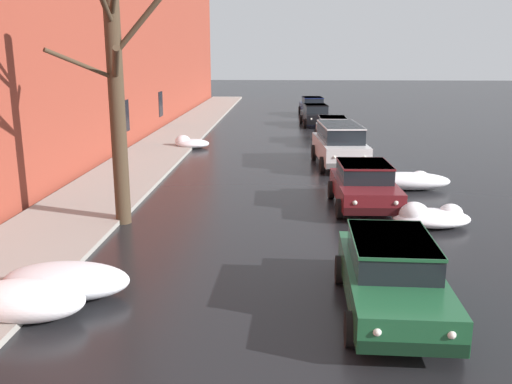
# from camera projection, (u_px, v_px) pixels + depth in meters

# --- Properties ---
(left_sidewalk_slab) EXTENTS (3.19, 80.00, 0.13)m
(left_sidewalk_slab) POSITION_uv_depth(u_px,v_px,m) (129.00, 173.00, 22.60)
(left_sidewalk_slab) COLOR gray
(left_sidewalk_slab) RESTS_ON ground
(brick_townhouse_facade) EXTENTS (0.63, 80.00, 11.07)m
(brick_townhouse_facade) POSITION_uv_depth(u_px,v_px,m) (67.00, 33.00, 21.38)
(brick_townhouse_facade) COLOR brown
(brick_townhouse_facade) RESTS_ON ground
(snow_bank_near_corner_left) EXTENTS (2.25, 1.17, 0.74)m
(snow_bank_near_corner_left) POSITION_uv_depth(u_px,v_px,m) (25.00, 300.00, 10.26)
(snow_bank_near_corner_left) COLOR white
(snow_bank_near_corner_left) RESTS_ON ground
(snow_bank_mid_block_left) EXTENTS (1.76, 1.36, 0.67)m
(snow_bank_mid_block_left) POSITION_uv_depth(u_px,v_px,m) (190.00, 143.00, 28.87)
(snow_bank_mid_block_left) COLOR white
(snow_bank_mid_block_left) RESTS_ON ground
(snow_bank_near_corner_right) EXTENTS (2.20, 1.46, 0.71)m
(snow_bank_near_corner_right) POSITION_uv_depth(u_px,v_px,m) (430.00, 217.00, 15.86)
(snow_bank_near_corner_right) COLOR white
(snow_bank_near_corner_right) RESTS_ON ground
(snow_bank_along_right_kerb) EXTENTS (2.57, 1.41, 0.66)m
(snow_bank_along_right_kerb) POSITION_uv_depth(u_px,v_px,m) (65.00, 281.00, 11.21)
(snow_bank_along_right_kerb) COLOR white
(snow_bank_along_right_kerb) RESTS_ON ground
(snow_bank_far_right_pile) EXTENTS (3.10, 1.15, 0.64)m
(snow_bank_far_right_pile) POSITION_uv_depth(u_px,v_px,m) (408.00, 181.00, 20.10)
(snow_bank_far_right_pile) COLOR white
(snow_bank_far_right_pile) RESTS_ON ground
(bare_tree_second_along_sidewalk) EXTENTS (2.82, 2.39, 7.01)m
(bare_tree_second_along_sidewalk) POSITION_uv_depth(u_px,v_px,m) (116.00, 91.00, 15.19)
(bare_tree_second_along_sidewalk) COLOR #423323
(bare_tree_second_along_sidewalk) RESTS_ON ground
(sedan_green_approaching_near_lane) EXTENTS (2.00, 4.35, 1.42)m
(sedan_green_approaching_near_lane) POSITION_uv_depth(u_px,v_px,m) (392.00, 274.00, 10.48)
(sedan_green_approaching_near_lane) COLOR #1E5633
(sedan_green_approaching_near_lane) RESTS_ON ground
(sedan_maroon_parked_kerbside_close) EXTENTS (2.07, 3.93, 1.42)m
(sedan_maroon_parked_kerbside_close) POSITION_uv_depth(u_px,v_px,m) (364.00, 184.00, 17.59)
(sedan_maroon_parked_kerbside_close) COLOR maroon
(sedan_maroon_parked_kerbside_close) RESTS_ON ground
(suv_white_parked_kerbside_mid) EXTENTS (2.28, 4.91, 1.82)m
(suv_white_parked_kerbside_mid) POSITION_uv_depth(u_px,v_px,m) (340.00, 143.00, 24.12)
(suv_white_parked_kerbside_mid) COLOR silver
(suv_white_parked_kerbside_mid) RESTS_ON ground
(sedan_silver_parked_far_down_block) EXTENTS (1.87, 3.93, 1.42)m
(sedan_silver_parked_far_down_block) POSITION_uv_depth(u_px,v_px,m) (333.00, 130.00, 30.27)
(sedan_silver_parked_far_down_block) COLOR #B7B7BC
(sedan_silver_parked_far_down_block) RESTS_ON ground
(sedan_black_queued_behind_truck) EXTENTS (2.13, 3.98, 1.42)m
(sedan_black_queued_behind_truck) POSITION_uv_depth(u_px,v_px,m) (316.00, 115.00, 37.64)
(sedan_black_queued_behind_truck) COLOR black
(sedan_black_queued_behind_truck) RESTS_ON ground
(sedan_darkblue_at_far_intersection) EXTENTS (2.16, 4.40, 1.42)m
(sedan_darkblue_at_far_intersection) POSITION_uv_depth(u_px,v_px,m) (313.00, 106.00, 43.94)
(sedan_darkblue_at_far_intersection) COLOR navy
(sedan_darkblue_at_far_intersection) RESTS_ON ground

